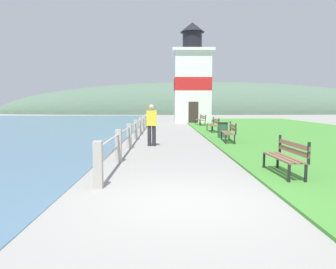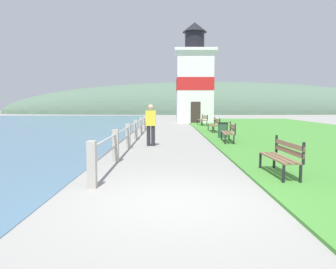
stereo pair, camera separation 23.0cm
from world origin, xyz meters
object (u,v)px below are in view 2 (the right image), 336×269
at_px(park_bench_near, 283,155).
at_px(person_strolling, 151,124).
at_px(park_bench_midway, 229,131).
at_px(trash_bin, 223,131).
at_px(park_bench_by_lighthouse, 203,119).
at_px(lighthouse, 194,81).
at_px(park_bench_far, 215,124).

height_order(park_bench_near, person_strolling, person_strolling).
relative_size(park_bench_midway, trash_bin, 2.28).
bearing_deg(park_bench_by_lighthouse, park_bench_near, 83.04).
height_order(park_bench_by_lighthouse, lighthouse, lighthouse).
distance_m(park_bench_far, trash_bin, 3.70).
relative_size(park_bench_near, person_strolling, 0.97).
bearing_deg(park_bench_by_lighthouse, park_bench_far, 83.61).
bearing_deg(park_bench_midway, person_strolling, 20.62).
bearing_deg(park_bench_by_lighthouse, trash_bin, 82.95).
distance_m(park_bench_far, lighthouse, 12.08).
relative_size(park_bench_far, trash_bin, 2.33).
bearing_deg(park_bench_midway, trash_bin, -86.42).
distance_m(park_bench_near, park_bench_midway, 6.96).
xyz_separation_m(park_bench_near, park_bench_midway, (0.02, 6.96, 0.00)).
height_order(park_bench_far, lighthouse, lighthouse).
height_order(park_bench_far, trash_bin, park_bench_far).
bearing_deg(lighthouse, trash_bin, -89.03).
bearing_deg(park_bench_by_lighthouse, lighthouse, -92.64).
bearing_deg(person_strolling, trash_bin, -51.23).
xyz_separation_m(park_bench_far, person_strolling, (-3.63, -6.56, 0.41)).
distance_m(park_bench_near, trash_bin, 8.80).
xyz_separation_m(lighthouse, person_strolling, (-3.26, -18.13, -3.06)).
xyz_separation_m(park_bench_midway, park_bench_far, (0.13, 5.53, 0.00)).
relative_size(park_bench_midway, lighthouse, 0.20).
relative_size(park_bench_near, park_bench_by_lighthouse, 0.84).
xyz_separation_m(park_bench_by_lighthouse, person_strolling, (-3.61, -13.15, 0.41)).
distance_m(park_bench_midway, park_bench_far, 5.53).
relative_size(park_bench_far, person_strolling, 1.12).
height_order(park_bench_far, person_strolling, person_strolling).
height_order(park_bench_by_lighthouse, trash_bin, park_bench_by_lighthouse).
distance_m(park_bench_near, person_strolling, 6.89).
relative_size(park_bench_far, park_bench_by_lighthouse, 0.97).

